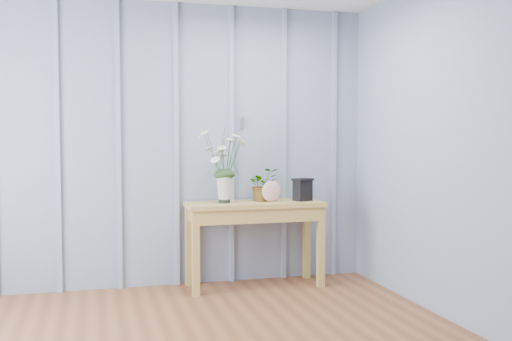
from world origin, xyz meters
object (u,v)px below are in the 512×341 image
object	(u,v)px
felt_disc_vessel	(272,191)
carved_box	(303,189)
sideboard	(254,215)
daisy_vase	(224,157)

from	to	relation	value
felt_disc_vessel	carved_box	size ratio (longest dim) A/B	0.92
sideboard	felt_disc_vessel	xyz separation A→B (m)	(0.15, -0.02, 0.21)
sideboard	felt_disc_vessel	world-z (taller)	felt_disc_vessel
sideboard	daisy_vase	xyz separation A→B (m)	(-0.27, -0.00, 0.52)
daisy_vase	felt_disc_vessel	bearing A→B (deg)	-2.01
felt_disc_vessel	carved_box	distance (m)	0.29
daisy_vase	carved_box	size ratio (longest dim) A/B	3.19
carved_box	sideboard	bearing A→B (deg)	177.46
sideboard	daisy_vase	size ratio (longest dim) A/B	1.87
daisy_vase	felt_disc_vessel	size ratio (longest dim) A/B	3.46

